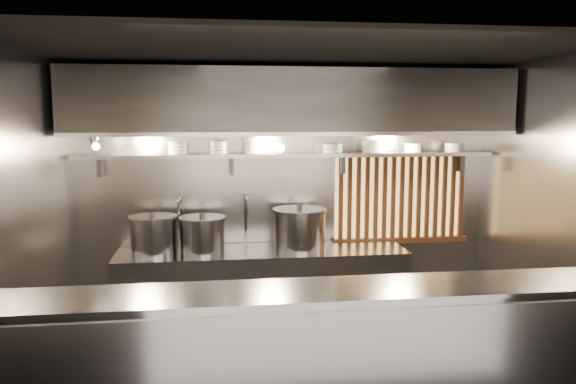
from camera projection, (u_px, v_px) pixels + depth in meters
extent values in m
plane|color=black|center=(308.00, 380.00, 4.91)|extent=(4.50, 4.50, 0.00)
plane|color=black|center=(310.00, 53.00, 4.53)|extent=(4.50, 4.50, 0.00)
plane|color=gray|center=(286.00, 197.00, 6.19)|extent=(4.50, 0.00, 4.50)
plane|color=gray|center=(28.00, 230.00, 4.42)|extent=(0.00, 3.00, 3.00)
plane|color=gray|center=(557.00, 217.00, 5.01)|extent=(0.00, 3.00, 3.00)
cube|color=#939398|center=(331.00, 369.00, 3.90)|extent=(4.50, 0.50, 1.10)
cube|color=#939398|center=(332.00, 290.00, 3.82)|extent=(4.50, 0.56, 0.03)
cube|color=#939398|center=(263.00, 292.00, 5.92)|extent=(3.00, 0.70, 0.90)
cube|color=#939398|center=(288.00, 155.00, 5.95)|extent=(4.40, 0.34, 0.04)
cube|color=#2D2D30|center=(291.00, 103.00, 5.66)|extent=(4.40, 0.80, 0.65)
cube|color=#939398|center=(297.00, 134.00, 5.31)|extent=(4.40, 0.03, 0.04)
cube|color=#E5BA67|center=(400.00, 197.00, 6.34)|extent=(1.50, 0.02, 0.92)
cube|color=brown|center=(403.00, 154.00, 6.23)|extent=(1.56, 0.06, 0.06)
cube|color=brown|center=(401.00, 240.00, 6.36)|extent=(1.56, 0.06, 0.06)
cube|color=brown|center=(341.00, 199.00, 6.20)|extent=(0.04, 0.04, 0.92)
cube|color=brown|center=(350.00, 199.00, 6.21)|extent=(0.04, 0.04, 0.92)
cube|color=brown|center=(358.00, 199.00, 6.23)|extent=(0.04, 0.04, 0.92)
cube|color=brown|center=(367.00, 198.00, 6.24)|extent=(0.04, 0.04, 0.92)
cube|color=brown|center=(376.00, 198.00, 6.25)|extent=(0.04, 0.04, 0.92)
cube|color=brown|center=(385.00, 198.00, 6.27)|extent=(0.04, 0.04, 0.92)
cube|color=brown|center=(393.00, 198.00, 6.28)|extent=(0.04, 0.04, 0.92)
cube|color=brown|center=(402.00, 198.00, 6.29)|extent=(0.04, 0.04, 0.92)
cube|color=brown|center=(410.00, 198.00, 6.31)|extent=(0.04, 0.04, 0.92)
cube|color=brown|center=(419.00, 197.00, 6.32)|extent=(0.04, 0.04, 0.92)
cube|color=brown|center=(427.00, 197.00, 6.33)|extent=(0.04, 0.04, 0.92)
cube|color=brown|center=(436.00, 197.00, 6.34)|extent=(0.04, 0.04, 0.92)
cube|color=brown|center=(444.00, 197.00, 6.36)|extent=(0.04, 0.04, 0.92)
cube|color=brown|center=(453.00, 197.00, 6.37)|extent=(0.04, 0.04, 0.92)
cube|color=brown|center=(461.00, 197.00, 6.38)|extent=(0.04, 0.04, 0.92)
cylinder|color=silver|center=(181.00, 219.00, 6.02)|extent=(0.03, 0.03, 0.48)
sphere|color=silver|center=(180.00, 197.00, 5.99)|extent=(0.04, 0.04, 0.04)
cylinder|color=silver|center=(179.00, 199.00, 5.86)|extent=(0.03, 0.26, 0.03)
sphere|color=silver|center=(179.00, 201.00, 5.73)|extent=(0.04, 0.04, 0.04)
cylinder|color=silver|center=(179.00, 208.00, 5.74)|extent=(0.03, 0.03, 0.14)
cylinder|color=silver|center=(246.00, 218.00, 6.11)|extent=(0.03, 0.03, 0.48)
sphere|color=silver|center=(246.00, 196.00, 6.08)|extent=(0.04, 0.04, 0.04)
cylinder|color=silver|center=(246.00, 198.00, 5.95)|extent=(0.03, 0.26, 0.03)
sphere|color=silver|center=(247.00, 199.00, 5.82)|extent=(0.04, 0.04, 0.04)
cylinder|color=silver|center=(247.00, 206.00, 5.83)|extent=(0.03, 0.03, 0.14)
cone|color=#939398|center=(93.00, 140.00, 5.21)|extent=(0.25, 0.27, 0.20)
sphere|color=#FFE0B2|center=(96.00, 146.00, 5.21)|extent=(0.07, 0.07, 0.07)
cylinder|color=#2D2D30|center=(95.00, 131.00, 5.30)|extent=(0.02, 0.22, 0.02)
cylinder|color=#2D2D30|center=(280.00, 140.00, 5.80)|extent=(0.01, 0.01, 0.12)
sphere|color=#FFE0B2|center=(280.00, 148.00, 5.81)|extent=(0.09, 0.09, 0.09)
cylinder|color=#939398|center=(154.00, 236.00, 5.68)|extent=(0.57, 0.57, 0.36)
cylinder|color=#939398|center=(153.00, 217.00, 5.66)|extent=(0.61, 0.61, 0.03)
cylinder|color=#2D2D30|center=(153.00, 214.00, 5.65)|extent=(0.06, 0.06, 0.04)
cylinder|color=#939398|center=(202.00, 236.00, 5.73)|extent=(0.47, 0.47, 0.34)
cylinder|color=#939398|center=(202.00, 218.00, 5.70)|extent=(0.50, 0.50, 0.03)
cylinder|color=#2D2D30|center=(202.00, 215.00, 5.70)|extent=(0.06, 0.06, 0.04)
cylinder|color=#939398|center=(300.00, 230.00, 5.90)|extent=(0.56, 0.56, 0.40)
cylinder|color=#939398|center=(300.00, 210.00, 5.87)|extent=(0.60, 0.60, 0.03)
cylinder|color=#2D2D30|center=(300.00, 207.00, 5.87)|extent=(0.06, 0.06, 0.04)
cylinder|color=silver|center=(178.00, 152.00, 5.79)|extent=(0.20, 0.20, 0.03)
cylinder|color=silver|center=(178.00, 148.00, 5.79)|extent=(0.20, 0.20, 0.03)
cylinder|color=silver|center=(178.00, 145.00, 5.78)|extent=(0.20, 0.20, 0.03)
cylinder|color=silver|center=(178.00, 142.00, 5.78)|extent=(0.21, 0.21, 0.01)
cylinder|color=silver|center=(218.00, 152.00, 5.85)|extent=(0.18, 0.18, 0.03)
cylinder|color=silver|center=(218.00, 148.00, 5.84)|extent=(0.18, 0.18, 0.03)
cylinder|color=silver|center=(218.00, 144.00, 5.84)|extent=(0.18, 0.18, 0.03)
cylinder|color=silver|center=(218.00, 142.00, 5.83)|extent=(0.20, 0.20, 0.01)
cylinder|color=silver|center=(253.00, 151.00, 5.89)|extent=(0.19, 0.19, 0.03)
cylinder|color=silver|center=(253.00, 148.00, 5.89)|extent=(0.19, 0.19, 0.03)
cylinder|color=silver|center=(253.00, 144.00, 5.88)|extent=(0.19, 0.19, 0.03)
cylinder|color=silver|center=(253.00, 141.00, 5.88)|extent=(0.19, 0.19, 0.03)
cylinder|color=silver|center=(253.00, 138.00, 5.87)|extent=(0.20, 0.20, 0.01)
cylinder|color=silver|center=(333.00, 151.00, 6.00)|extent=(0.21, 0.21, 0.03)
cylinder|color=silver|center=(333.00, 147.00, 6.00)|extent=(0.21, 0.21, 0.03)
cylinder|color=silver|center=(333.00, 145.00, 6.00)|extent=(0.22, 0.22, 0.01)
cylinder|color=silver|center=(372.00, 150.00, 6.06)|extent=(0.23, 0.23, 0.03)
cylinder|color=silver|center=(372.00, 147.00, 6.06)|extent=(0.23, 0.23, 0.03)
cylinder|color=silver|center=(373.00, 143.00, 6.05)|extent=(0.23, 0.23, 0.03)
cylinder|color=silver|center=(373.00, 141.00, 6.05)|extent=(0.24, 0.24, 0.01)
cylinder|color=silver|center=(413.00, 150.00, 6.12)|extent=(0.18, 0.18, 0.03)
cylinder|color=silver|center=(413.00, 147.00, 6.11)|extent=(0.18, 0.18, 0.03)
cylinder|color=silver|center=(413.00, 144.00, 6.11)|extent=(0.20, 0.20, 0.01)
cylinder|color=silver|center=(454.00, 150.00, 6.18)|extent=(0.21, 0.21, 0.03)
cylinder|color=silver|center=(455.00, 146.00, 6.18)|extent=(0.21, 0.21, 0.03)
cylinder|color=silver|center=(455.00, 144.00, 6.17)|extent=(0.22, 0.22, 0.01)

